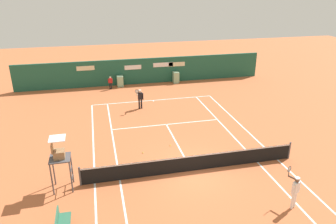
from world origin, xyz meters
The scene contains 10 objects.
ground_plane centered at (0.00, 0.58, 0.00)m, with size 80.00×80.00×0.01m.
tennis_net centered at (0.00, 0.00, 0.51)m, with size 12.10×0.10×1.07m.
sponsor_back_wall centered at (0.02, 16.97, 1.26)m, with size 25.00×1.02×2.60m.
umpire_chair centered at (-6.84, -0.08, 1.88)m, with size 1.00×1.00×2.86m.
player_bench centered at (-6.68, -3.31, 0.51)m, with size 0.54×1.41×0.88m.
player_on_baseline centered at (-1.39, 10.01, 0.98)m, with size 0.73×0.67×1.84m.
player_near_side centered at (3.65, -4.04, 0.99)m, with size 0.49×0.86×1.87m.
ball_kid_right_post centered at (-3.44, 15.76, 0.74)m, with size 0.43×0.19×1.28m.
tennis_ball_near_service_line centered at (-0.49, 3.11, 0.03)m, with size 0.07×0.07×0.07m, color #CCE033.
tennis_ball_by_sideline centered at (-2.35, 2.57, 0.03)m, with size 0.07×0.07×0.07m, color #CCE033.
Camera 1 is at (-4.77, -14.61, 9.80)m, focal length 34.32 mm.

